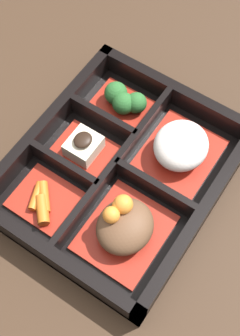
{
  "coord_description": "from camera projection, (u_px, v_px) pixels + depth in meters",
  "views": [
    {
      "loc": [
        0.22,
        0.15,
        0.53
      ],
      "look_at": [
        0.0,
        0.0,
        0.03
      ],
      "focal_mm": 50.0,
      "sensor_mm": 36.0,
      "label": 1
    }
  ],
  "objects": [
    {
      "name": "ground_plane",
      "position": [
        120.0,
        177.0,
        0.59
      ],
      "size": [
        3.0,
        3.0,
        0.0
      ],
      "primitive_type": "plane",
      "color": "#382619"
    },
    {
      "name": "bento_base",
      "position": [
        120.0,
        175.0,
        0.59
      ],
      "size": [
        0.28,
        0.24,
        0.01
      ],
      "color": "black",
      "rests_on": "ground_plane"
    },
    {
      "name": "bento_rim",
      "position": [
        118.0,
        168.0,
        0.58
      ],
      "size": [
        0.28,
        0.24,
        0.04
      ],
      "color": "black",
      "rests_on": "ground_plane"
    },
    {
      "name": "bowl_rice",
      "position": [
        181.0,
        147.0,
        0.58
      ],
      "size": [
        0.1,
        0.09,
        0.05
      ],
      "color": "maroon",
      "rests_on": "bento_base"
    },
    {
      "name": "bowl_stew",
      "position": [
        124.0,
        226.0,
        0.53
      ],
      "size": [
        0.1,
        0.09,
        0.06
      ],
      "color": "maroon",
      "rests_on": "bento_base"
    },
    {
      "name": "bowl_greens",
      "position": [
        123.0,
        100.0,
        0.62
      ],
      "size": [
        0.06,
        0.08,
        0.04
      ],
      "color": "maroon",
      "rests_on": "bento_base"
    },
    {
      "name": "bowl_tofu",
      "position": [
        86.0,
        145.0,
        0.59
      ],
      "size": [
        0.06,
        0.08,
        0.04
      ],
      "color": "maroon",
      "rests_on": "bento_base"
    },
    {
      "name": "bowl_carrots",
      "position": [
        44.0,
        201.0,
        0.56
      ],
      "size": [
        0.07,
        0.08,
        0.02
      ],
      "color": "maroon",
      "rests_on": "bento_base"
    }
  ]
}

